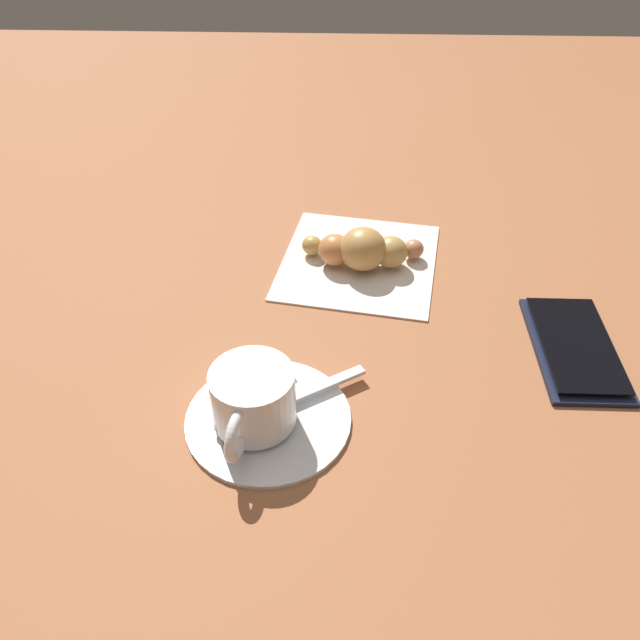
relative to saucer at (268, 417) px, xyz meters
The scene contains 8 objects.
ground_plane 0.12m from the saucer, 168.01° to the left, with size 1.80×1.80×0.00m, color #9B5D39.
saucer is the anchor object (origin of this frame).
espresso_cup 0.03m from the saucer, 56.58° to the right, with size 0.09×0.06×0.05m.
teaspoon 0.01m from the saucer, 160.48° to the right, with size 0.08×0.12×0.01m.
sugar_packet 0.04m from the saucer, 159.87° to the right, with size 0.06×0.02×0.01m, color white.
napkin 0.23m from the saucer, 161.55° to the left, with size 0.17×0.16×0.00m, color silver.
croissant 0.23m from the saucer, 160.00° to the left, with size 0.06×0.14×0.04m.
cell_phone 0.28m from the saucer, 108.98° to the left, with size 0.13×0.07×0.01m.
Camera 1 is at (0.45, 0.03, 0.39)m, focal length 36.12 mm.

